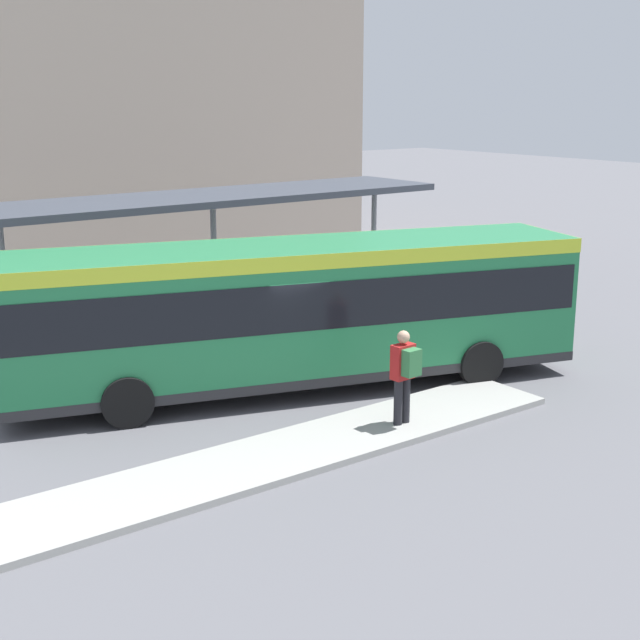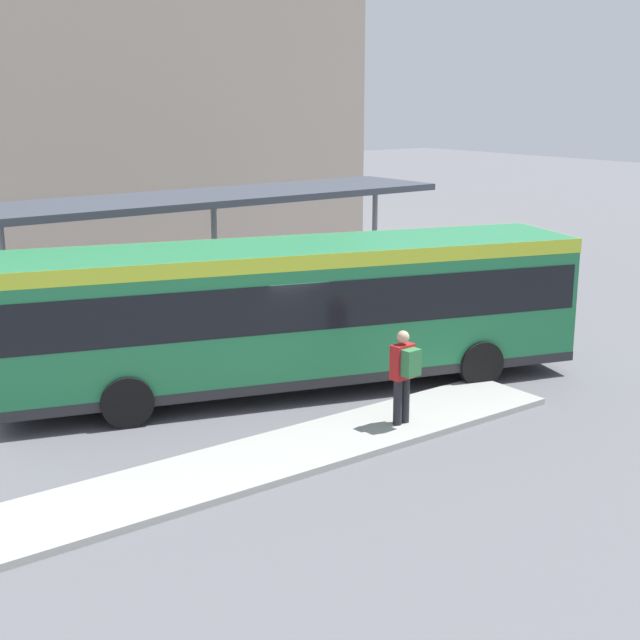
% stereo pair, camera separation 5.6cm
% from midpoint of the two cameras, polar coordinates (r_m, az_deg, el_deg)
% --- Properties ---
extents(ground_plane, '(120.00, 120.00, 0.00)m').
position_cam_midpoint_polar(ground_plane, '(18.82, -1.36, -4.30)').
color(ground_plane, '#5B5B60').
extents(curb_island, '(11.49, 1.80, 0.12)m').
position_cam_midpoint_polar(curb_island, '(15.26, -2.44, -8.65)').
color(curb_island, '#9E9E99').
rests_on(curb_island, ground_plane).
extents(city_bus, '(12.04, 5.94, 3.04)m').
position_cam_midpoint_polar(city_bus, '(18.34, -1.37, 0.99)').
color(city_bus, '#237A47').
rests_on(city_bus, ground_plane).
extents(pedestrian_waiting, '(0.44, 0.46, 1.76)m').
position_cam_midpoint_polar(pedestrian_waiting, '(16.19, 5.50, -3.29)').
color(pedestrian_waiting, '#232328').
rests_on(pedestrian_waiting, curb_island).
extents(bicycle_orange, '(0.48, 1.79, 0.77)m').
position_cam_midpoint_polar(bicycle_orange, '(27.67, 8.89, 2.43)').
color(bicycle_orange, black).
rests_on(bicycle_orange, ground_plane).
extents(bicycle_red, '(0.48, 1.70, 0.73)m').
position_cam_midpoint_polar(bicycle_red, '(27.88, 7.42, 2.54)').
color(bicycle_red, black).
rests_on(bicycle_red, ground_plane).
extents(bicycle_green, '(0.48, 1.74, 0.75)m').
position_cam_midpoint_polar(bicycle_green, '(28.38, 6.58, 2.79)').
color(bicycle_green, black).
rests_on(bicycle_green, ground_plane).
extents(station_shelter, '(13.21, 3.11, 3.42)m').
position_cam_midpoint_polar(station_shelter, '(23.95, -6.79, 7.68)').
color(station_shelter, '#383D47').
rests_on(station_shelter, ground_plane).
extents(potted_planter_near_shelter, '(0.81, 0.81, 1.28)m').
position_cam_midpoint_polar(potted_planter_near_shelter, '(25.13, 4.98, 2.02)').
color(potted_planter_near_shelter, slate).
rests_on(potted_planter_near_shelter, ground_plane).
extents(station_building, '(19.81, 15.66, 10.77)m').
position_cam_midpoint_polar(station_building, '(39.03, -16.48, 12.85)').
color(station_building, gray).
rests_on(station_building, ground_plane).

